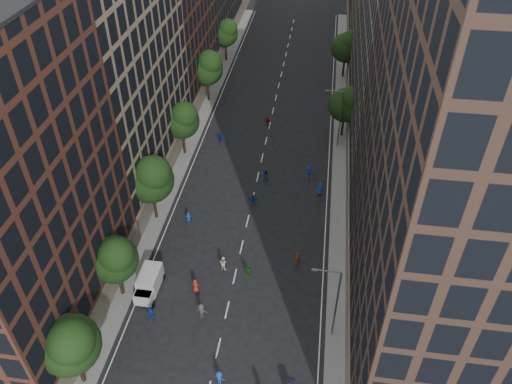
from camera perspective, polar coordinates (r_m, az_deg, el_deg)
ground at (r=71.18m, az=0.65°, el=3.69°), size 240.00×240.00×0.00m
sidewalk_left at (r=79.37m, az=-7.31°, el=7.53°), size 4.00×105.00×0.15m
sidewalk_right at (r=77.10m, az=10.33°, el=6.15°), size 4.00×105.00×0.15m
bldg_left_b at (r=63.58m, az=-17.73°, el=14.88°), size 14.00×26.00×34.00m
bldg_left_c at (r=84.50m, az=-11.20°, el=19.63°), size 14.00×20.00×28.00m
bldg_right_a at (r=41.64m, az=22.72°, el=1.65°), size 14.00×30.00×36.00m
bldg_right_b at (r=67.31m, az=18.14°, el=15.67°), size 14.00×28.00×33.00m
tree_left_0 at (r=45.22m, az=-20.47°, el=-15.96°), size 5.20×5.20×8.83m
tree_left_1 at (r=51.00m, az=-15.84°, el=-7.30°), size 4.80×4.80×8.21m
tree_left_2 at (r=58.63m, az=-11.90°, el=1.60°), size 5.60×5.60×9.45m
tree_left_3 at (r=69.91m, az=-8.41°, el=8.21°), size 5.00×5.00×8.58m
tree_left_4 at (r=83.40m, az=-5.57°, el=14.02°), size 5.40×5.40×9.08m
tree_left_5 at (r=97.94m, az=-3.45°, el=17.77°), size 4.80×4.80×8.33m
tree_right_a at (r=74.55m, az=10.34°, el=9.92°), size 5.00×5.00×8.39m
tree_right_b at (r=92.45m, az=10.39°, el=16.08°), size 5.20×5.20×8.83m
streetlamp_near at (r=46.75m, az=8.95°, el=-12.17°), size 2.64×0.22×9.06m
streetlamp_far at (r=72.25m, az=9.49°, el=8.59°), size 2.64×0.22×9.06m
cargo_van at (r=53.84m, az=-12.14°, el=-10.14°), size 2.13×4.46×2.36m
skater_3 at (r=47.04m, az=-4.17°, el=-20.45°), size 1.17×0.85×1.62m
skater_4 at (r=51.62m, az=-11.88°, el=-13.48°), size 1.21×0.79×1.92m
skater_6 at (r=53.35m, az=-6.92°, el=-10.60°), size 0.86×0.60×1.65m
skater_7 at (r=55.78m, az=4.73°, el=-7.58°), size 0.69×0.59×1.61m
skater_8 at (r=55.11m, az=-3.77°, el=-8.13°), size 1.07×0.98×1.79m
skater_9 at (r=51.16m, az=-6.23°, el=-13.36°), size 1.20×0.74×1.79m
skater_10 at (r=54.41m, az=-0.96°, el=-8.96°), size 0.95×0.42×1.60m
skater_11 at (r=62.93m, az=-0.33°, el=-0.94°), size 1.45×0.51×1.54m
skater_12 at (r=65.00m, az=7.32°, el=0.33°), size 1.00×0.80×1.77m
skater_13 at (r=60.64m, az=-7.71°, el=-3.05°), size 0.77×0.64×1.82m
skater_14 at (r=66.89m, az=1.10°, el=1.93°), size 0.88×0.73×1.67m
skater_15 at (r=67.83m, az=6.10°, el=2.28°), size 1.22×0.95×1.66m
skater_16 at (r=74.35m, az=-4.02°, el=6.13°), size 1.12×0.74×1.77m
skater_17 at (r=78.42m, az=1.35°, el=8.06°), size 1.56×0.95×1.60m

